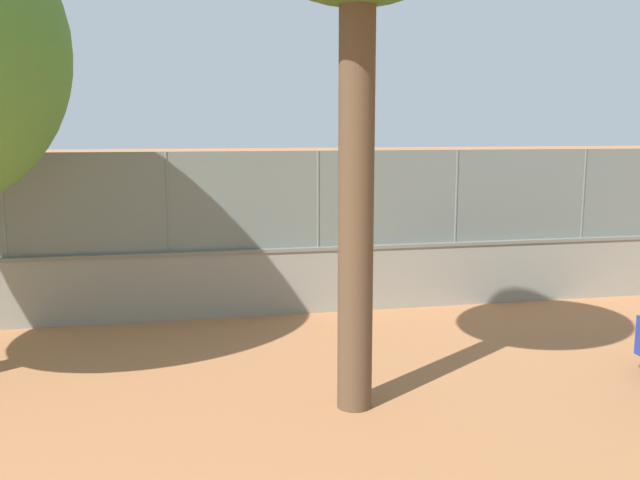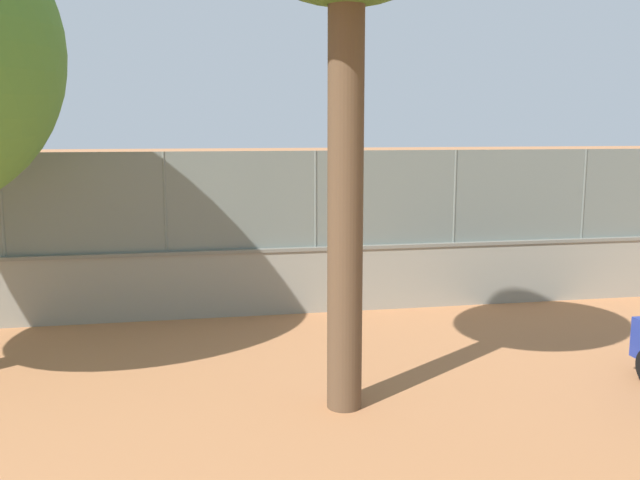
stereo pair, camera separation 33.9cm
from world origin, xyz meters
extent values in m
plane|color=#B27247|center=(0.00, 0.00, 0.00)|extent=(260.00, 260.00, 0.00)
cube|color=gray|center=(-0.88, 11.10, 0.74)|extent=(24.44, 0.90, 1.49)
cube|color=slate|center=(-0.88, 11.10, 1.53)|extent=(24.44, 0.96, 0.08)
cube|color=slate|center=(-0.88, 11.10, 2.68)|extent=(23.95, 0.62, 2.24)
cylinder|color=slate|center=(-6.02, 11.23, 2.68)|extent=(0.07, 0.07, 2.24)
cylinder|color=slate|center=(-2.60, 11.15, 2.68)|extent=(0.07, 0.07, 2.24)
cylinder|color=slate|center=(0.83, 11.06, 2.68)|extent=(0.07, 0.07, 2.24)
cylinder|color=slate|center=(4.25, 10.98, 2.68)|extent=(0.07, 0.07, 2.24)
cylinder|color=slate|center=(7.67, 10.89, 2.68)|extent=(0.07, 0.07, 2.24)
cylinder|color=navy|center=(2.45, 5.69, 0.41)|extent=(0.16, 0.16, 0.83)
cylinder|color=navy|center=(2.25, 5.70, 0.41)|extent=(0.16, 0.16, 0.83)
cylinder|color=orange|center=(2.35, 5.70, 1.13)|extent=(0.36, 0.36, 0.61)
cylinder|color=brown|center=(2.67, 5.73, 1.26)|extent=(0.12, 0.59, 0.17)
cylinder|color=brown|center=(2.06, 6.01, 1.26)|extent=(0.12, 0.59, 0.17)
sphere|color=brown|center=(2.35, 5.70, 1.56)|extent=(0.23, 0.23, 0.23)
cylinder|color=red|center=(2.35, 5.70, 1.66)|extent=(0.26, 0.26, 0.05)
cylinder|color=black|center=(2.06, 6.19, 1.26)|extent=(0.05, 0.30, 0.04)
ellipsoid|color=#333338|center=(2.07, 6.41, 1.26)|extent=(0.04, 0.30, 0.24)
cylinder|color=#591919|center=(4.78, 5.45, 0.39)|extent=(0.17, 0.17, 0.77)
cylinder|color=#591919|center=(4.81, 5.65, 0.39)|extent=(0.17, 0.17, 0.77)
cylinder|color=orange|center=(4.79, 5.55, 1.06)|extent=(0.39, 0.39, 0.57)
cylinder|color=#936B4C|center=(4.79, 5.25, 1.18)|extent=(0.55, 0.18, 0.17)
cylinder|color=#936B4C|center=(5.14, 5.79, 1.18)|extent=(0.55, 0.18, 0.17)
sphere|color=#936B4C|center=(4.79, 5.55, 1.46)|extent=(0.22, 0.22, 0.22)
cylinder|color=navy|center=(4.79, 5.55, 1.55)|extent=(0.26, 0.26, 0.05)
cylinder|color=black|center=(5.31, 5.76, 1.18)|extent=(0.30, 0.08, 0.04)
ellipsoid|color=#333338|center=(5.53, 5.73, 1.18)|extent=(0.30, 0.08, 0.24)
cylinder|color=black|center=(-6.04, 7.29, 0.42)|extent=(0.21, 0.21, 0.84)
cylinder|color=black|center=(-5.91, 7.14, 0.42)|extent=(0.21, 0.21, 0.84)
cylinder|color=beige|center=(-5.97, 7.22, 1.15)|extent=(0.48, 0.48, 0.62)
cylinder|color=brown|center=(-6.23, 7.41, 1.28)|extent=(0.49, 0.47, 0.17)
cylinder|color=brown|center=(-5.98, 6.78, 1.28)|extent=(0.49, 0.47, 0.17)
sphere|color=brown|center=(-5.97, 7.22, 1.58)|extent=(0.24, 0.24, 0.24)
cylinder|color=navy|center=(-5.97, 7.22, 1.68)|extent=(0.35, 0.35, 0.05)
cylinder|color=black|center=(-6.11, 6.66, 1.28)|extent=(0.24, 0.23, 0.04)
ellipsoid|color=#333338|center=(-6.27, 6.51, 1.28)|extent=(0.24, 0.23, 0.24)
sphere|color=yellow|center=(0.99, 6.39, 0.07)|extent=(0.15, 0.15, 0.15)
sphere|color=white|center=(5.79, 9.19, 0.05)|extent=(0.11, 0.11, 0.11)
cube|color=#333338|center=(7.69, 9.98, 0.23)|extent=(0.07, 0.38, 0.45)
cylinder|color=brown|center=(1.56, 16.78, 3.24)|extent=(0.54, 0.54, 6.49)
camera|label=1|loc=(4.43, 26.68, 4.30)|focal=38.88mm
camera|label=2|loc=(4.10, 26.76, 4.30)|focal=38.88mm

